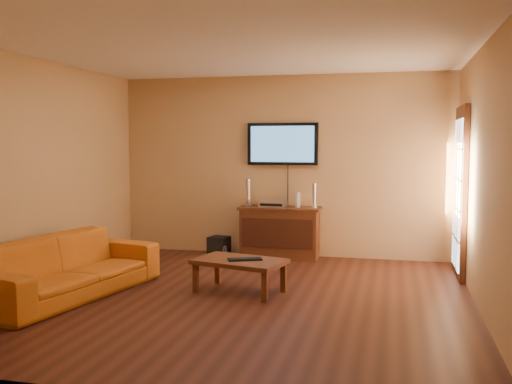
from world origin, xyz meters
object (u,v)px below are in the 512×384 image
(sofa, at_px, (68,257))
(keyboard, at_px, (245,259))
(coffee_table, at_px, (240,264))
(media_console, at_px, (280,232))
(av_receiver, at_px, (273,204))
(game_console, at_px, (297,200))
(speaker_left, at_px, (248,194))
(subwoofer, at_px, (219,246))
(television, at_px, (283,144))
(speaker_right, at_px, (314,196))
(bottle, at_px, (225,252))

(sofa, xyz_separation_m, keyboard, (1.86, 0.59, -0.05))
(coffee_table, bearing_deg, media_console, 88.25)
(av_receiver, height_order, game_console, game_console)
(game_console, bearing_deg, speaker_left, 158.57)
(av_receiver, relative_size, subwoofer, 1.39)
(coffee_table, xyz_separation_m, game_console, (0.32, 2.07, 0.54))
(coffee_table, height_order, subwoofer, coffee_table)
(television, distance_m, av_receiver, 0.91)
(television, bearing_deg, sofa, -123.35)
(sofa, xyz_separation_m, av_receiver, (1.76, 2.62, 0.36))
(television, xyz_separation_m, subwoofer, (-0.95, -0.18, -1.54))
(speaker_right, distance_m, bottle, 1.55)
(media_console, bearing_deg, bottle, -162.23)
(media_console, distance_m, subwoofer, 0.98)
(media_console, height_order, bottle, media_console)
(sofa, xyz_separation_m, speaker_right, (2.36, 2.66, 0.48))
(coffee_table, relative_size, sofa, 0.49)
(game_console, height_order, subwoofer, game_console)
(media_console, xyz_separation_m, speaker_right, (0.50, 0.02, 0.54))
(subwoofer, xyz_separation_m, keyboard, (0.95, -2.06, 0.25))
(av_receiver, height_order, bottle, av_receiver)
(speaker_right, height_order, keyboard, speaker_right)
(media_console, bearing_deg, speaker_right, 2.11)
(coffee_table, distance_m, subwoofer, 2.23)
(coffee_table, bearing_deg, keyboard, -17.91)
(av_receiver, xyz_separation_m, bottle, (-0.68, -0.24, -0.71))
(coffee_table, xyz_separation_m, speaker_right, (0.57, 2.05, 0.59))
(bottle, bearing_deg, coffee_table, -68.09)
(speaker_left, distance_m, av_receiver, 0.42)
(game_console, xyz_separation_m, bottle, (-1.03, -0.29, -0.78))
(speaker_right, xyz_separation_m, keyboard, (-0.50, -2.07, -0.53))
(keyboard, bearing_deg, speaker_right, 76.42)
(subwoofer, bearing_deg, bottle, -45.25)
(media_console, height_order, game_console, game_console)
(av_receiver, distance_m, bottle, 1.01)
(speaker_right, relative_size, bottle, 1.85)
(speaker_left, bearing_deg, media_console, -4.28)
(game_console, distance_m, bottle, 1.32)
(television, xyz_separation_m, bottle, (-0.78, -0.44, -1.59))
(keyboard, bearing_deg, game_console, 83.21)
(av_receiver, xyz_separation_m, keyboard, (0.10, -2.03, -0.41))
(coffee_table, xyz_separation_m, bottle, (-0.71, 1.78, -0.24))
(media_console, height_order, av_receiver, av_receiver)
(game_console, bearing_deg, av_receiver, 167.27)
(coffee_table, height_order, keyboard, keyboard)
(keyboard, bearing_deg, sofa, -162.46)
(sofa, xyz_separation_m, subwoofer, (0.91, 2.65, -0.30))
(media_console, xyz_separation_m, game_console, (0.25, 0.04, 0.49))
(subwoofer, height_order, bottle, subwoofer)
(media_console, relative_size, sofa, 0.53)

